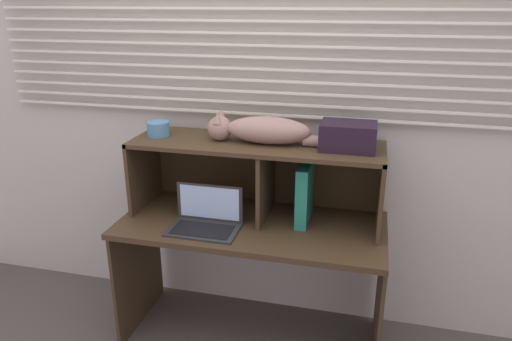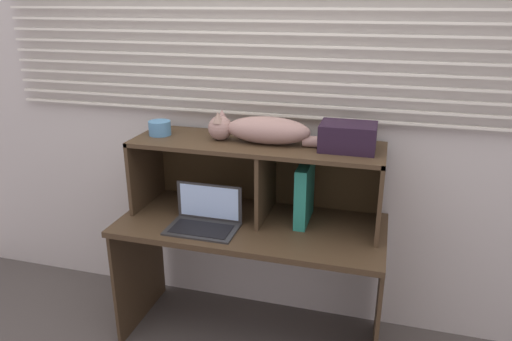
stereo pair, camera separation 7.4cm
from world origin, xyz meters
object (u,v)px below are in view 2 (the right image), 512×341
Objects in this scene: book_stack at (212,205)px; storage_box at (348,137)px; cat at (262,130)px; small_basket at (160,128)px; binder_upright at (304,193)px; laptop at (205,219)px.

book_stack is 0.83m from storage_box.
cat is 0.56m from small_basket.
binder_upright is 0.83m from small_basket.
small_basket is (-0.32, 0.20, 0.39)m from laptop.
cat reaches higher than laptop.
binder_upright reaches higher than laptop.
binder_upright is at bearing 0.00° from small_basket.
binder_upright is at bearing 0.00° from cat.
small_basket is (-0.78, 0.00, 0.28)m from binder_upright.
cat is 0.52m from book_stack.
laptop is 1.32× the size of storage_box.
storage_box is at bearing 0.00° from small_basket.
book_stack is at bearing -179.98° from binder_upright.
storage_box is (0.66, 0.20, 0.42)m from laptop.
laptop is 1.12× the size of binder_upright.
book_stack is at bearing 100.64° from laptop.
storage_box reaches higher than laptop.
laptop is at bearing -139.71° from cat.
cat is at bearing 0.03° from book_stack.
laptop is 0.81m from storage_box.
laptop is 0.21m from book_stack.
book_stack is 1.83× the size of small_basket.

